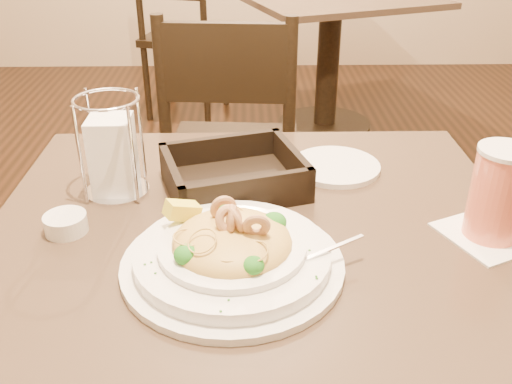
{
  "coord_description": "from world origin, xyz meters",
  "views": [
    {
      "loc": [
        -0.02,
        -0.76,
        1.24
      ],
      "look_at": [
        0.0,
        0.02,
        0.81
      ],
      "focal_mm": 40.0,
      "sensor_mm": 36.0,
      "label": 1
    }
  ],
  "objects_px": {
    "dining_chair_far": "(182,31)",
    "pasta_bowl": "(232,251)",
    "napkin_caddy": "(113,153)",
    "background_table": "(329,39)",
    "main_table": "(256,349)",
    "butter_ramekin": "(66,224)",
    "dining_chair_near": "(232,145)",
    "drink_glass": "(498,194)",
    "bread_basket": "(234,177)",
    "side_plate": "(335,166)"
  },
  "relations": [
    {
      "from": "dining_chair_far",
      "to": "pasta_bowl",
      "type": "height_order",
      "value": "dining_chair_far"
    },
    {
      "from": "dining_chair_far",
      "to": "napkin_caddy",
      "type": "bearing_deg",
      "value": 108.21
    },
    {
      "from": "dining_chair_far",
      "to": "background_table",
      "type": "bearing_deg",
      "value": -179.56
    },
    {
      "from": "main_table",
      "to": "pasta_bowl",
      "type": "distance_m",
      "value": 0.27
    },
    {
      "from": "butter_ramekin",
      "to": "dining_chair_near",
      "type": "bearing_deg",
      "value": 73.94
    },
    {
      "from": "drink_glass",
      "to": "bread_basket",
      "type": "height_order",
      "value": "drink_glass"
    },
    {
      "from": "bread_basket",
      "to": "side_plate",
      "type": "height_order",
      "value": "bread_basket"
    },
    {
      "from": "pasta_bowl",
      "to": "bread_basket",
      "type": "distance_m",
      "value": 0.25
    },
    {
      "from": "main_table",
      "to": "dining_chair_near",
      "type": "relative_size",
      "value": 0.97
    },
    {
      "from": "dining_chair_near",
      "to": "butter_ramekin",
      "type": "relative_size",
      "value": 13.31
    },
    {
      "from": "main_table",
      "to": "side_plate",
      "type": "bearing_deg",
      "value": 57.63
    },
    {
      "from": "main_table",
      "to": "pasta_bowl",
      "type": "xyz_separation_m",
      "value": [
        -0.04,
        -0.07,
        0.26
      ]
    },
    {
      "from": "drink_glass",
      "to": "bread_basket",
      "type": "bearing_deg",
      "value": 157.8
    },
    {
      "from": "bread_basket",
      "to": "napkin_caddy",
      "type": "distance_m",
      "value": 0.22
    },
    {
      "from": "drink_glass",
      "to": "napkin_caddy",
      "type": "bearing_deg",
      "value": 165.79
    },
    {
      "from": "main_table",
      "to": "dining_chair_far",
      "type": "relative_size",
      "value": 0.97
    },
    {
      "from": "background_table",
      "to": "drink_glass",
      "type": "height_order",
      "value": "drink_glass"
    },
    {
      "from": "butter_ramekin",
      "to": "napkin_caddy",
      "type": "bearing_deg",
      "value": 66.84
    },
    {
      "from": "side_plate",
      "to": "drink_glass",
      "type": "bearing_deg",
      "value": -48.95
    },
    {
      "from": "background_table",
      "to": "bread_basket",
      "type": "distance_m",
      "value": 2.15
    },
    {
      "from": "dining_chair_near",
      "to": "butter_ramekin",
      "type": "height_order",
      "value": "dining_chair_near"
    },
    {
      "from": "background_table",
      "to": "side_plate",
      "type": "height_order",
      "value": "side_plate"
    },
    {
      "from": "dining_chair_far",
      "to": "bread_basket",
      "type": "distance_m",
      "value": 2.33
    },
    {
      "from": "pasta_bowl",
      "to": "napkin_caddy",
      "type": "distance_m",
      "value": 0.33
    },
    {
      "from": "dining_chair_near",
      "to": "side_plate",
      "type": "relative_size",
      "value": 5.24
    },
    {
      "from": "main_table",
      "to": "drink_glass",
      "type": "bearing_deg",
      "value": 1.64
    },
    {
      "from": "dining_chair_near",
      "to": "bread_basket",
      "type": "bearing_deg",
      "value": 96.01
    },
    {
      "from": "pasta_bowl",
      "to": "bread_basket",
      "type": "relative_size",
      "value": 1.25
    },
    {
      "from": "bread_basket",
      "to": "butter_ramekin",
      "type": "height_order",
      "value": "bread_basket"
    },
    {
      "from": "dining_chair_far",
      "to": "drink_glass",
      "type": "xyz_separation_m",
      "value": [
        0.75,
        -2.47,
        0.31
      ]
    },
    {
      "from": "drink_glass",
      "to": "dining_chair_near",
      "type": "bearing_deg",
      "value": 116.11
    },
    {
      "from": "napkin_caddy",
      "to": "dining_chair_near",
      "type": "bearing_deg",
      "value": 75.3
    },
    {
      "from": "background_table",
      "to": "side_plate",
      "type": "relative_size",
      "value": 6.5
    },
    {
      "from": "bread_basket",
      "to": "drink_glass",
      "type": "bearing_deg",
      "value": -22.2
    },
    {
      "from": "drink_glass",
      "to": "main_table",
      "type": "bearing_deg",
      "value": -178.36
    },
    {
      "from": "drink_glass",
      "to": "bread_basket",
      "type": "xyz_separation_m",
      "value": [
        -0.42,
        0.17,
        -0.05
      ]
    },
    {
      "from": "main_table",
      "to": "side_plate",
      "type": "relative_size",
      "value": 5.07
    },
    {
      "from": "dining_chair_near",
      "to": "bread_basket",
      "type": "distance_m",
      "value": 0.77
    },
    {
      "from": "dining_chair_near",
      "to": "drink_glass",
      "type": "relative_size",
      "value": 5.13
    },
    {
      "from": "side_plate",
      "to": "butter_ramekin",
      "type": "height_order",
      "value": "butter_ramekin"
    },
    {
      "from": "main_table",
      "to": "dining_chair_near",
      "type": "distance_m",
      "value": 0.91
    },
    {
      "from": "main_table",
      "to": "drink_glass",
      "type": "height_order",
      "value": "drink_glass"
    },
    {
      "from": "main_table",
      "to": "dining_chair_far",
      "type": "distance_m",
      "value": 2.51
    },
    {
      "from": "dining_chair_far",
      "to": "butter_ramekin",
      "type": "xyz_separation_m",
      "value": [
        0.06,
        -2.44,
        0.25
      ]
    },
    {
      "from": "dining_chair_near",
      "to": "napkin_caddy",
      "type": "xyz_separation_m",
      "value": [
        -0.19,
        -0.74,
        0.31
      ]
    },
    {
      "from": "dining_chair_far",
      "to": "bread_basket",
      "type": "relative_size",
      "value": 3.2
    },
    {
      "from": "background_table",
      "to": "pasta_bowl",
      "type": "bearing_deg",
      "value": -101.39
    },
    {
      "from": "main_table",
      "to": "napkin_caddy",
      "type": "bearing_deg",
      "value": 145.98
    },
    {
      "from": "bread_basket",
      "to": "dining_chair_far",
      "type": "bearing_deg",
      "value": 98.24
    },
    {
      "from": "background_table",
      "to": "butter_ramekin",
      "type": "relative_size",
      "value": 16.53
    }
  ]
}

